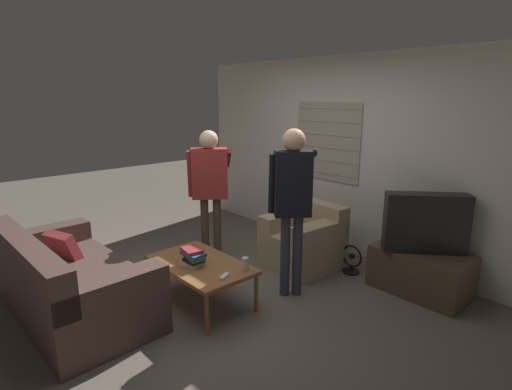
{
  "coord_description": "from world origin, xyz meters",
  "views": [
    {
      "loc": [
        3.13,
        -2.3,
        2.06
      ],
      "look_at": [
        0.0,
        0.53,
        1.0
      ],
      "focal_mm": 28.0,
      "sensor_mm": 36.0,
      "label": 1
    }
  ],
  "objects_px": {
    "tv": "(426,223)",
    "soda_can": "(245,264)",
    "armchair_beige": "(304,240)",
    "person_right_standing": "(292,193)",
    "coffee_table": "(200,266)",
    "floor_fan": "(352,260)",
    "spare_remote": "(224,276)",
    "book_stack": "(193,257)",
    "person_left_standing": "(210,179)",
    "couch_blue": "(68,283)"
  },
  "relations": [
    {
      "from": "person_left_standing",
      "to": "soda_can",
      "type": "distance_m",
      "value": 1.47
    },
    {
      "from": "coffee_table",
      "to": "person_right_standing",
      "type": "relative_size",
      "value": 0.63
    },
    {
      "from": "person_right_standing",
      "to": "book_stack",
      "type": "distance_m",
      "value": 1.17
    },
    {
      "from": "coffee_table",
      "to": "spare_remote",
      "type": "distance_m",
      "value": 0.43
    },
    {
      "from": "soda_can",
      "to": "person_right_standing",
      "type": "bearing_deg",
      "value": 84.87
    },
    {
      "from": "coffee_table",
      "to": "soda_can",
      "type": "xyz_separation_m",
      "value": [
        0.43,
        0.22,
        0.1
      ]
    },
    {
      "from": "coffee_table",
      "to": "tv",
      "type": "xyz_separation_m",
      "value": [
        1.38,
        1.87,
        0.38
      ]
    },
    {
      "from": "soda_can",
      "to": "spare_remote",
      "type": "distance_m",
      "value": 0.26
    },
    {
      "from": "coffee_table",
      "to": "book_stack",
      "type": "bearing_deg",
      "value": -91.85
    },
    {
      "from": "couch_blue",
      "to": "person_right_standing",
      "type": "xyz_separation_m",
      "value": [
        1.15,
        1.87,
        0.8
      ]
    },
    {
      "from": "tv",
      "to": "soda_can",
      "type": "bearing_deg",
      "value": 18.93
    },
    {
      "from": "armchair_beige",
      "to": "spare_remote",
      "type": "height_order",
      "value": "armchair_beige"
    },
    {
      "from": "tv",
      "to": "book_stack",
      "type": "xyz_separation_m",
      "value": [
        -1.38,
        -1.95,
        -0.26
      ]
    },
    {
      "from": "spare_remote",
      "to": "book_stack",
      "type": "bearing_deg",
      "value": 162.73
    },
    {
      "from": "floor_fan",
      "to": "spare_remote",
      "type": "bearing_deg",
      "value": -95.94
    },
    {
      "from": "book_stack",
      "to": "floor_fan",
      "type": "xyz_separation_m",
      "value": [
        0.61,
        1.81,
        -0.37
      ]
    },
    {
      "from": "book_stack",
      "to": "spare_remote",
      "type": "distance_m",
      "value": 0.44
    },
    {
      "from": "tv",
      "to": "floor_fan",
      "type": "bearing_deg",
      "value": -30.71
    },
    {
      "from": "person_right_standing",
      "to": "soda_can",
      "type": "relative_size",
      "value": 13.87
    },
    {
      "from": "couch_blue",
      "to": "armchair_beige",
      "type": "height_order",
      "value": "couch_blue"
    },
    {
      "from": "couch_blue",
      "to": "soda_can",
      "type": "bearing_deg",
      "value": 47.56
    },
    {
      "from": "armchair_beige",
      "to": "person_left_standing",
      "type": "xyz_separation_m",
      "value": [
        -0.91,
        -0.74,
        0.73
      ]
    },
    {
      "from": "person_left_standing",
      "to": "person_right_standing",
      "type": "bearing_deg",
      "value": -50.33
    },
    {
      "from": "soda_can",
      "to": "spare_remote",
      "type": "height_order",
      "value": "soda_can"
    },
    {
      "from": "tv",
      "to": "spare_remote",
      "type": "distance_m",
      "value": 2.15
    },
    {
      "from": "tv",
      "to": "spare_remote",
      "type": "xyz_separation_m",
      "value": [
        -0.95,
        -1.9,
        -0.33
      ]
    },
    {
      "from": "couch_blue",
      "to": "book_stack",
      "type": "bearing_deg",
      "value": 53.71
    },
    {
      "from": "book_stack",
      "to": "spare_remote",
      "type": "xyz_separation_m",
      "value": [
        0.43,
        0.05,
        -0.07
      ]
    },
    {
      "from": "coffee_table",
      "to": "soda_can",
      "type": "relative_size",
      "value": 8.75
    },
    {
      "from": "floor_fan",
      "to": "tv",
      "type": "bearing_deg",
      "value": 10.32
    },
    {
      "from": "soda_can",
      "to": "floor_fan",
      "type": "relative_size",
      "value": 0.37
    },
    {
      "from": "soda_can",
      "to": "tv",
      "type": "bearing_deg",
      "value": 59.96
    },
    {
      "from": "person_right_standing",
      "to": "coffee_table",
      "type": "bearing_deg",
      "value": -173.31
    },
    {
      "from": "floor_fan",
      "to": "couch_blue",
      "type": "bearing_deg",
      "value": -114.67
    },
    {
      "from": "coffee_table",
      "to": "person_left_standing",
      "type": "height_order",
      "value": "person_left_standing"
    },
    {
      "from": "person_left_standing",
      "to": "tv",
      "type": "bearing_deg",
      "value": -26.37
    },
    {
      "from": "person_left_standing",
      "to": "person_right_standing",
      "type": "relative_size",
      "value": 0.94
    },
    {
      "from": "person_left_standing",
      "to": "floor_fan",
      "type": "xyz_separation_m",
      "value": [
        1.44,
        1.0,
        -0.9
      ]
    },
    {
      "from": "couch_blue",
      "to": "tv",
      "type": "relative_size",
      "value": 2.56
    },
    {
      "from": "spare_remote",
      "to": "armchair_beige",
      "type": "bearing_deg",
      "value": 78.54
    },
    {
      "from": "armchair_beige",
      "to": "soda_can",
      "type": "xyz_separation_m",
      "value": [
        0.34,
        -1.25,
        0.17
      ]
    },
    {
      "from": "soda_can",
      "to": "spare_remote",
      "type": "relative_size",
      "value": 0.93
    },
    {
      "from": "soda_can",
      "to": "floor_fan",
      "type": "distance_m",
      "value": 1.55
    },
    {
      "from": "book_stack",
      "to": "soda_can",
      "type": "xyz_separation_m",
      "value": [
        0.43,
        0.31,
        -0.02
      ]
    },
    {
      "from": "tv",
      "to": "spare_remote",
      "type": "bearing_deg",
      "value": 22.33
    },
    {
      "from": "coffee_table",
      "to": "book_stack",
      "type": "distance_m",
      "value": 0.15
    },
    {
      "from": "armchair_beige",
      "to": "tv",
      "type": "bearing_deg",
      "value": -159.28
    },
    {
      "from": "coffee_table",
      "to": "soda_can",
      "type": "distance_m",
      "value": 0.49
    },
    {
      "from": "person_left_standing",
      "to": "person_right_standing",
      "type": "distance_m",
      "value": 1.31
    },
    {
      "from": "couch_blue",
      "to": "coffee_table",
      "type": "relative_size",
      "value": 1.76
    }
  ]
}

